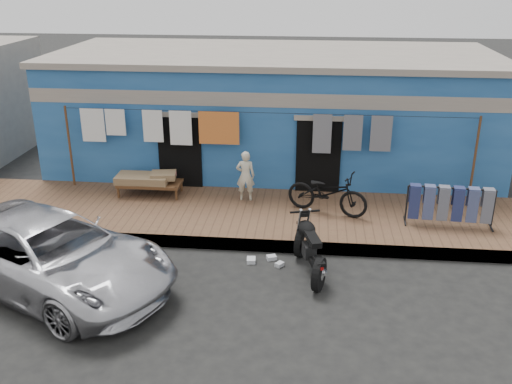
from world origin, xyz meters
name	(u,v)px	position (x,y,z in m)	size (l,w,h in m)	color
ground	(245,289)	(0.00, 0.00, 0.00)	(80.00, 80.00, 0.00)	black
sidewalk	(260,217)	(0.00, 3.00, 0.12)	(28.00, 3.00, 0.25)	brown
curb	(254,245)	(0.00, 1.55, 0.12)	(28.00, 0.10, 0.25)	gray
building	(274,111)	(0.00, 6.99, 1.69)	(12.20, 5.20, 3.36)	#1F4E8A
clothesline	(231,132)	(-0.84, 4.25, 1.79)	(10.06, 0.06, 2.10)	brown
car	(50,253)	(-3.55, -0.26, 0.71)	(2.29, 5.03, 1.42)	silver
seated_person	(245,176)	(-0.43, 3.72, 0.87)	(0.45, 0.30, 1.24)	beige
bicycle	(328,188)	(1.53, 3.13, 0.86)	(0.67, 1.89, 1.22)	black
motorcycle	(310,246)	(1.17, 0.79, 0.55)	(1.03, 1.80, 1.10)	black
charpoy	(150,184)	(-2.84, 3.81, 0.53)	(1.65, 0.79, 0.55)	brown
jeans_rack	(450,205)	(4.18, 2.74, 0.71)	(1.95, 0.51, 0.93)	black
litter_a	(271,258)	(0.40, 1.20, 0.04)	(0.19, 0.15, 0.08)	silver
litter_b	(280,264)	(0.58, 0.93, 0.04)	(0.16, 0.12, 0.08)	silver
litter_c	(251,260)	(0.00, 1.04, 0.04)	(0.22, 0.17, 0.09)	silver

